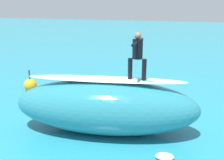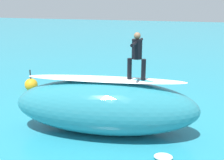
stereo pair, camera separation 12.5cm
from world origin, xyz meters
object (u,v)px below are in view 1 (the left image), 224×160
at_px(surfboard_riding, 137,81).
at_px(surfboard_paddling, 95,96).
at_px(surfer_paddling, 94,92).
at_px(buoy_marker, 30,85).
at_px(surfer_riding, 137,53).

xyz_separation_m(surfboard_riding, surfboard_paddling, (2.85, -3.27, -1.99)).
relative_size(surfboard_riding, surfboard_paddling, 0.89).
bearing_deg(surfer_paddling, surfboard_riding, -15.08).
bearing_deg(buoy_marker, surfboard_riding, 154.71).
xyz_separation_m(surfer_paddling, buoy_marker, (3.58, 0.25, 0.14)).
relative_size(surfboard_riding, surfer_riding, 1.26).
xyz_separation_m(surfboard_riding, buoy_marker, (6.53, -3.08, -1.68)).
distance_m(surfboard_riding, surfer_riding, 0.99).
height_order(surfboard_paddling, surfer_paddling, surfer_paddling).
height_order(surfboard_riding, buoy_marker, surfboard_riding).
height_order(surfboard_riding, surfer_riding, surfer_riding).
xyz_separation_m(surfboard_riding, surfer_paddling, (2.95, -3.34, -1.82)).
xyz_separation_m(surfboard_paddling, buoy_marker, (3.68, 0.18, 0.31)).
height_order(surfer_riding, surfer_paddling, surfer_riding).
distance_m(surfer_riding, buoy_marker, 7.70).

